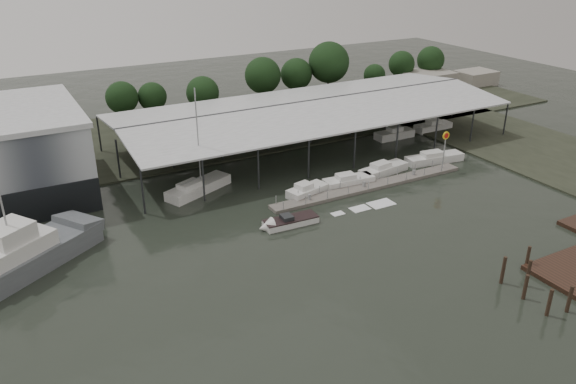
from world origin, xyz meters
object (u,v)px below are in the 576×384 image
shell_fuel_sign (445,143)px  speedboat_underway (286,222)px  grey_trawler (24,255)px  white_sailboat (198,187)px

shell_fuel_sign → speedboat_underway: size_ratio=0.31×
shell_fuel_sign → speedboat_underway: bearing=-171.6°
grey_trawler → speedboat_underway: (25.88, -4.11, -1.19)m
grey_trawler → speedboat_underway: 26.23m
shell_fuel_sign → speedboat_underway: shell_fuel_sign is taller
white_sailboat → speedboat_underway: white_sailboat is taller
speedboat_underway → white_sailboat: bearing=-65.5°
grey_trawler → shell_fuel_sign: bearing=-33.8°
grey_trawler → white_sailboat: size_ratio=1.21×
grey_trawler → white_sailboat: white_sailboat is taller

